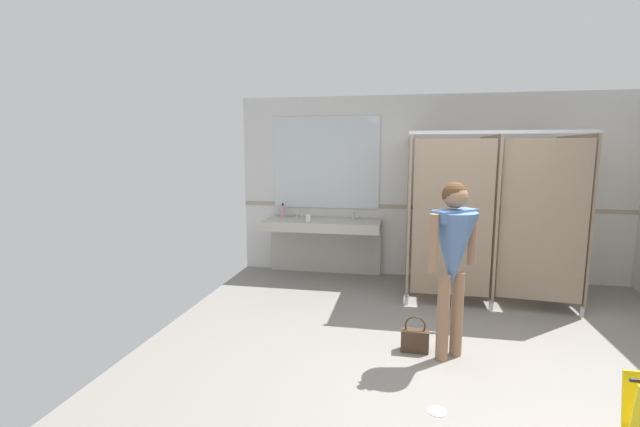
{
  "coord_description": "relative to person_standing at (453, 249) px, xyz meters",
  "views": [
    {
      "loc": [
        -0.48,
        -3.7,
        1.89
      ],
      "look_at": [
        -1.52,
        1.66,
        1.09
      ],
      "focal_mm": 24.35,
      "sensor_mm": 36.0,
      "label": 1
    }
  ],
  "objects": [
    {
      "name": "paper_cup",
      "position": [
        -1.8,
        2.16,
        -0.11
      ],
      "size": [
        0.07,
        0.07,
        0.1
      ],
      "primitive_type": "cylinder",
      "color": "white",
      "rests_on": "vanity_counter"
    },
    {
      "name": "wall_back_tile_band",
      "position": [
        0.03,
        2.62,
        0.03
      ],
      "size": [
        5.93,
        0.01,
        0.06
      ],
      "primitive_type": "cube",
      "color": "#9E937F",
      "rests_on": "wall_back"
    },
    {
      "name": "mirror_panel",
      "position": [
        -1.62,
        2.61,
        0.68
      ],
      "size": [
        1.62,
        0.02,
        1.38
      ],
      "primitive_type": "cube",
      "color": "silver",
      "rests_on": "wall_back"
    },
    {
      "name": "bathroom_stalls",
      "position": [
        0.61,
        1.73,
        0.08
      ],
      "size": [
        2.04,
        1.37,
        2.11
      ],
      "color": "#84705B",
      "rests_on": "ground_plane"
    },
    {
      "name": "wall_back",
      "position": [
        0.03,
        2.68,
        0.32
      ],
      "size": [
        5.93,
        0.12,
        2.68
      ],
      "primitive_type": "cube",
      "color": "silver",
      "rests_on": "ground_plane"
    },
    {
      "name": "handbag",
      "position": [
        -0.3,
        0.06,
        -0.9
      ],
      "size": [
        0.26,
        0.12,
        0.35
      ],
      "color": "#3F2D1E",
      "rests_on": "ground_plane"
    },
    {
      "name": "vanity_counter",
      "position": [
        -1.62,
        2.39,
        -0.38
      ],
      "size": [
        1.72,
        0.6,
        0.97
      ],
      "color": "#B2ADA3",
      "rests_on": "ground_plane"
    },
    {
      "name": "soap_dispenser",
      "position": [
        -2.27,
        2.48,
        -0.07
      ],
      "size": [
        0.07,
        0.07,
        0.22
      ],
      "color": "#D899B2",
      "rests_on": "vanity_counter"
    },
    {
      "name": "person_standing",
      "position": [
        0.0,
        0.0,
        0.0
      ],
      "size": [
        0.56,
        0.56,
        1.62
      ],
      "color": "#8C664C",
      "rests_on": "ground_plane"
    },
    {
      "name": "floor_drain_cover",
      "position": [
        -0.16,
        -0.89,
        -1.01
      ],
      "size": [
        0.14,
        0.14,
        0.01
      ],
      "primitive_type": "cylinder",
      "color": "#B7BABF",
      "rests_on": "ground_plane"
    },
    {
      "name": "ground_plane",
      "position": [
        0.03,
        -0.21,
        -1.07
      ],
      "size": [
        5.93,
        6.27,
        0.1
      ],
      "primitive_type": "cube",
      "color": "gray"
    }
  ]
}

